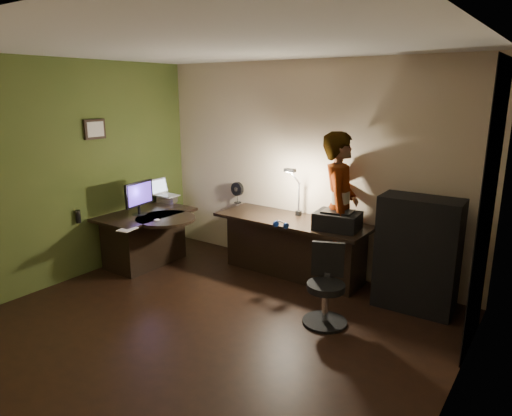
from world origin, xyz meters
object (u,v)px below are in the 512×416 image
Objects in this scene: cabinet at (417,254)px; office_chair at (326,286)px; desk_right at (291,247)px; person at (339,211)px; desk_left at (147,239)px; monitor at (139,203)px.

office_chair is at bearing -127.60° from cabinet.
person is at bearing 9.12° from desk_right.
desk_right is at bearing 23.05° from desk_left.
person reaches higher than cabinet.
monitor is at bearing -104.23° from desk_left.
desk_right is 2.10m from monitor.
monitor reaches higher than desk_right.
desk_right is at bearing 77.93° from person.
cabinet is (1.57, -0.02, 0.25)m from desk_right.
desk_left is 0.62× the size of desk_right.
office_chair is (2.76, -0.11, 0.05)m from desk_left.
person is at bearing 86.20° from office_chair.
desk_left is at bearing 89.44° from person.
office_chair reaches higher than desk_right.
person is (2.42, 0.87, 0.57)m from desk_left.
desk_right is (1.83, 0.78, 0.01)m from desk_left.
person is (-0.98, 0.11, 0.31)m from cabinet.
office_chair is (0.93, -0.90, 0.03)m from desk_right.
desk_left is 2.51× the size of monitor.
person is (2.44, 0.95, 0.06)m from monitor.
cabinet is 1.10m from office_chair.
cabinet is at bearing 12.46° from desk_left.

